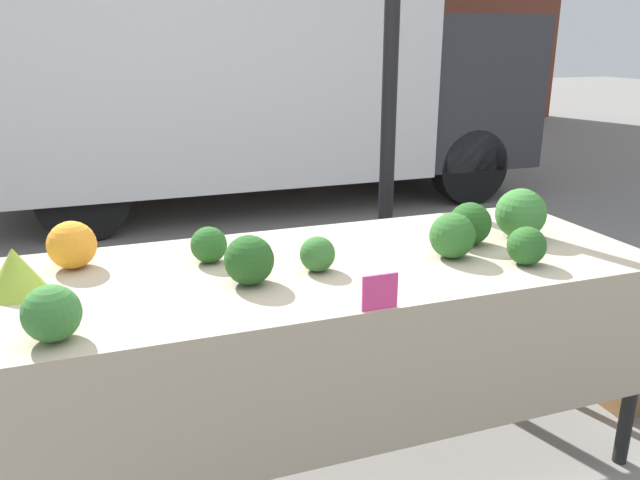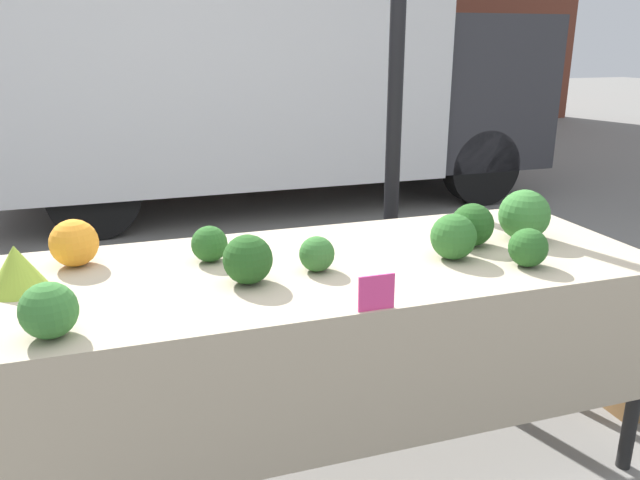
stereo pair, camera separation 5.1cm
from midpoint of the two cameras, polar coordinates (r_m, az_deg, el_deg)
ground_plane at (r=2.44m, az=0.63°, el=-19.80°), size 40.00×40.00×0.00m
tent_pole at (r=2.92m, az=7.31°, el=10.95°), size 0.07×0.07×2.29m
parked_truck at (r=6.02m, az=-5.76°, el=15.14°), size 5.01×2.09×2.25m
market_table at (r=2.03m, az=1.27°, el=-5.12°), size 2.22×0.83×0.79m
orange_cauliflower at (r=2.15m, az=-20.95°, el=-0.26°), size 0.15×0.15×0.15m
romanesco_head at (r=2.00m, az=-25.34°, el=-2.36°), size 0.17×0.17×0.14m
broccoli_head_0 at (r=2.12m, az=19.15°, el=-0.67°), size 0.13×0.13×0.13m
broccoli_head_1 at (r=2.40m, az=18.75°, el=2.19°), size 0.19×0.19×0.19m
broccoli_head_2 at (r=1.87m, az=-5.85°, el=-1.78°), size 0.15×0.15×0.15m
broccoli_head_3 at (r=2.28m, az=14.37°, el=1.36°), size 0.15×0.15×0.15m
broccoli_head_4 at (r=2.13m, az=12.77°, el=0.30°), size 0.15×0.15×0.15m
broccoli_head_5 at (r=1.66m, az=-22.76°, el=-5.95°), size 0.14×0.14×0.14m
broccoli_head_6 at (r=1.97m, az=0.45°, el=-1.28°), size 0.11×0.11×0.11m
broccoli_head_7 at (r=2.08m, az=-9.39°, el=-0.36°), size 0.12×0.12×0.12m
price_sign at (r=1.70m, az=6.04°, el=-4.80°), size 0.10×0.01×0.10m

